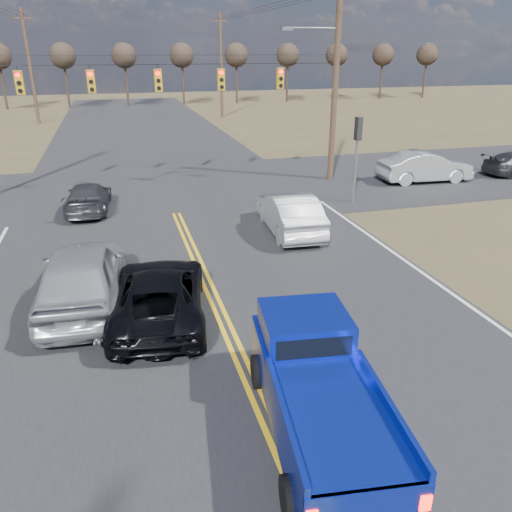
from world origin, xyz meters
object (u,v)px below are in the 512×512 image
object	(u,v)px
silver_suv	(82,275)
black_suv	(159,294)
white_car_queue	(290,213)
dgrey_car_queue	(88,197)
pickup_truck	(318,389)
cross_car_east_near	(425,167)

from	to	relation	value
silver_suv	black_suv	xyz separation A→B (m)	(1.96, -1.33, -0.22)
white_car_queue	dgrey_car_queue	xyz separation A→B (m)	(-7.64, 4.99, -0.17)
pickup_truck	white_car_queue	xyz separation A→B (m)	(3.17, 10.59, -0.13)
silver_suv	dgrey_car_queue	distance (m)	9.16
pickup_truck	white_car_queue	bearing A→B (deg)	80.65
pickup_truck	black_suv	xyz separation A→B (m)	(-2.39, 5.09, -0.22)
white_car_queue	silver_suv	bearing A→B (deg)	32.92
dgrey_car_queue	cross_car_east_near	size ratio (longest dim) A/B	0.86
white_car_queue	cross_car_east_near	xyz separation A→B (m)	(9.65, 5.57, 0.03)
pickup_truck	cross_car_east_near	xyz separation A→B (m)	(12.82, 16.16, -0.10)
cross_car_east_near	black_suv	bearing A→B (deg)	129.30
pickup_truck	silver_suv	size ratio (longest dim) A/B	0.97
black_suv	cross_car_east_near	world-z (taller)	cross_car_east_near
black_suv	dgrey_car_queue	size ratio (longest dim) A/B	1.17
silver_suv	black_suv	distance (m)	2.38
silver_suv	black_suv	bearing A→B (deg)	149.91
white_car_queue	dgrey_car_queue	distance (m)	9.13
black_suv	dgrey_car_queue	world-z (taller)	black_suv
black_suv	dgrey_car_queue	distance (m)	10.69
silver_suv	dgrey_car_queue	world-z (taller)	silver_suv
pickup_truck	black_suv	world-z (taller)	pickup_truck
black_suv	white_car_queue	size ratio (longest dim) A/B	1.05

